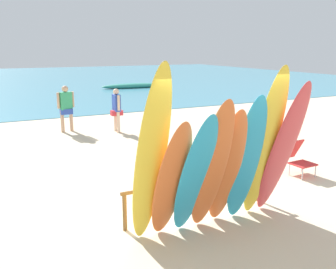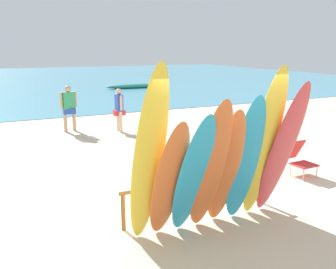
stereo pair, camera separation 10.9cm
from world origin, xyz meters
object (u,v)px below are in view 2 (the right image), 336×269
Objects in this scene: surfboard_orange_3 at (210,168)px; beachgoer_by_water at (69,105)px; surfboard_teal_2 at (193,176)px; beach_chair_red at (298,157)px; surfboard_yellow_0 at (149,159)px; surfboard_red_7 at (281,151)px; beachgoer_midbeach at (119,107)px; surfboard_rack at (197,187)px; surfboard_orange_1 at (169,182)px; surfboard_teal_5 at (245,160)px; distant_boat at (138,86)px; surfboard_orange_4 at (226,168)px; surfboard_yellow_6 at (264,146)px.

surfboard_orange_3 is 8.48m from beachgoer_by_water.
surfboard_teal_2 is 2.71× the size of beach_chair_red.
surfboard_red_7 is (2.37, -0.03, -0.16)m from surfboard_yellow_0.
surfboard_red_7 is 1.69× the size of beachgoer_midbeach.
surfboard_orange_1 is (-0.85, -0.65, 0.45)m from surfboard_rack.
surfboard_yellow_0 is at bearing -149.71° from surfboard_rack.
distant_boat is (5.85, 20.55, -0.94)m from surfboard_teal_5.
surfboard_teal_2 is at bearing 80.96° from beachgoer_by_water.
surfboard_orange_4 is (0.36, 0.11, -0.10)m from surfboard_orange_3.
beachgoer_by_water is at bearing 100.99° from surfboard_teal_5.
surfboard_yellow_0 is 0.52m from surfboard_orange_1.
beachgoer_midbeach is (-0.01, 7.62, -0.46)m from surfboard_yellow_6.
surfboard_orange_1 is 0.37m from surfboard_teal_2.
beachgoer_midbeach is at bearing 90.20° from surfboard_teal_5.
surfboard_yellow_0 is 2.37m from surfboard_red_7.
surfboard_teal_5 is at bearing 7.45° from surfboard_orange_3.
surfboard_teal_2 is at bearing -124.18° from surfboard_rack.
surfboard_red_7 is at bearing -7.68° from surfboard_orange_1.
surfboard_orange_4 is at bearing -156.88° from beach_chair_red.
surfboard_teal_5 is (1.70, 0.06, -0.26)m from surfboard_yellow_0.
beach_chair_red is 19.33m from distant_boat.
beach_chair_red is at bearing 14.71° from surfboard_yellow_0.
surfboard_rack is 1.00× the size of surfboard_yellow_0.
surfboard_orange_1 is at bearing -142.50° from surfboard_rack.
beachgoer_midbeach is (1.31, 7.65, -0.15)m from surfboard_teal_2.
surfboard_orange_1 is 0.97× the size of surfboard_orange_4.
beach_chair_red is at bearing 25.98° from surfboard_orange_3.
surfboard_orange_1 is at bearing 78.50° from beachgoer_by_water.
surfboard_orange_1 reaches higher than beachgoer_midbeach.
beachgoer_midbeach is 14.13m from distant_boat.
beach_chair_red is 0.17× the size of distant_boat.
surfboard_red_7 is at bearing -0.67° from surfboard_yellow_6.
surfboard_yellow_6 is at bearing 171.72° from surfboard_red_7.
surfboard_red_7 is 0.55× the size of distant_boat.
surfboard_teal_5 is at bearing -153.53° from beach_chair_red.
surfboard_teal_5 is 0.90× the size of surfboard_red_7.
surfboard_red_7 is at bearing 92.07° from beachgoer_by_water.
distant_boat is (3.22, 19.06, -0.26)m from beach_chair_red.
surfboard_teal_2 reaches higher than beach_chair_red.
surfboard_orange_1 is at bearing -173.72° from surfboard_orange_4.
surfboard_yellow_6 is at bearing 89.87° from beachgoer_by_water.
surfboard_orange_1 is at bearing 175.94° from surfboard_red_7.
beach_chair_red is at bearing 36.66° from surfboard_red_7.
beachgoer_by_water is (-1.57, 8.43, -0.40)m from surfboard_yellow_6.
surfboard_rack is 0.99m from surfboard_teal_2.
surfboard_red_7 is at bearing -31.01° from surfboard_rack.
surfboard_red_7 is 8.68m from beachgoer_by_water.
surfboard_yellow_6 reaches higher than surfboard_rack.
surfboard_red_7 reaches higher than distant_boat.
surfboard_teal_2 is 0.78× the size of surfboard_yellow_6.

